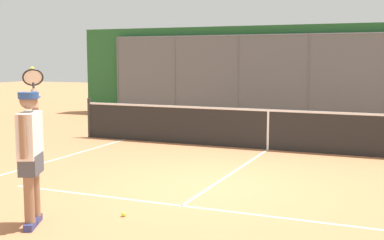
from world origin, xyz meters
name	(u,v)px	position (x,y,z in m)	size (l,w,h in m)	color
ground_plane	(211,186)	(0.00, 0.00, 0.00)	(60.00, 60.00, 0.00)	#C67A4C
court_line_markings	(173,211)	(0.00, 1.54, 0.00)	(7.83, 9.20, 0.01)	white
fence_backdrop	(312,74)	(0.00, -9.58, 1.61)	(17.29, 1.37, 3.25)	#565B60
tennis_net	(268,129)	(0.00, -3.80, 0.49)	(10.06, 0.09, 1.07)	#2D2D2D
tennis_player	(30,147)	(1.42, 2.80, 1.03)	(0.90, 1.21, 2.03)	navy
tennis_ball_by_sideline	(124,214)	(0.53, 2.02, 0.03)	(0.07, 0.07, 0.07)	#D6E042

